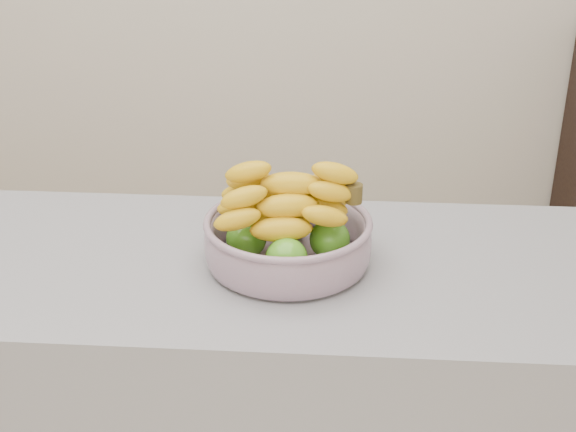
{
  "coord_description": "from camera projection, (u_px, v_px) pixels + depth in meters",
  "views": [
    {
      "loc": [
        0.44,
        -1.26,
        1.65
      ],
      "look_at": [
        0.34,
        0.1,
        1.0
      ],
      "focal_mm": 50.0,
      "sensor_mm": 36.0,
      "label": 1
    }
  ],
  "objects": [
    {
      "name": "fruit_bowl",
      "position": [
        288.0,
        235.0,
        1.53
      ],
      "size": [
        0.32,
        0.32,
        0.19
      ],
      "rotation": [
        0.0,
        0.0,
        0.04
      ],
      "color": "#A0B2C0",
      "rests_on": "counter"
    }
  ]
}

